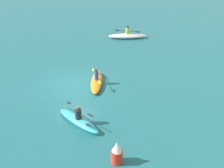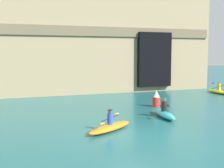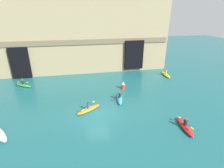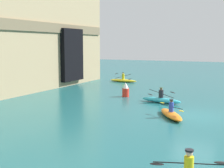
# 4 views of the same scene
# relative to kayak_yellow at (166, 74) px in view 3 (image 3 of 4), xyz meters

# --- Properties ---
(ground_plane) EXTENTS (120.00, 120.00, 0.00)m
(ground_plane) POSITION_rel_kayak_yellow_xyz_m (-13.67, -10.61, -0.20)
(ground_plane) COLOR #1E6066
(cliff_bluff) EXTENTS (34.17, 7.92, 13.45)m
(cliff_bluff) POSITION_rel_kayak_yellow_xyz_m (-15.49, 7.48, 6.49)
(cliff_bluff) COLOR #9E8966
(cliff_bluff) RESTS_ON ground
(kayak_yellow) EXTENTS (0.97, 3.31, 1.12)m
(kayak_yellow) POSITION_rel_kayak_yellow_xyz_m (0.00, 0.00, 0.00)
(kayak_yellow) COLOR yellow
(kayak_yellow) RESTS_ON ground
(kayak_cyan) EXTENTS (1.20, 3.21, 1.15)m
(kayak_cyan) POSITION_rel_kayak_yellow_xyz_m (-10.38, -7.57, 0.04)
(kayak_cyan) COLOR #33B2C6
(kayak_cyan) RESTS_ON ground
(kayak_red) EXTENTS (1.07, 3.34, 1.12)m
(kayak_red) POSITION_rel_kayak_yellow_xyz_m (-5.39, -14.61, 0.03)
(kayak_red) COLOR red
(kayak_red) RESTS_ON ground
(kayak_orange) EXTENTS (3.10, 2.38, 1.08)m
(kayak_orange) POSITION_rel_kayak_yellow_xyz_m (-14.58, -9.45, -0.00)
(kayak_orange) COLOR orange
(kayak_orange) RESTS_ON ground
(kayak_green) EXTENTS (2.93, 2.36, 1.18)m
(kayak_green) POSITION_rel_kayak_yellow_xyz_m (-23.97, -0.36, 0.04)
(kayak_green) COLOR green
(kayak_green) RESTS_ON ground
(marker_buoy) EXTENTS (0.56, 0.56, 1.17)m
(marker_buoy) POSITION_rel_kayak_yellow_xyz_m (-9.04, -4.16, 0.34)
(marker_buoy) COLOR red
(marker_buoy) RESTS_ON ground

